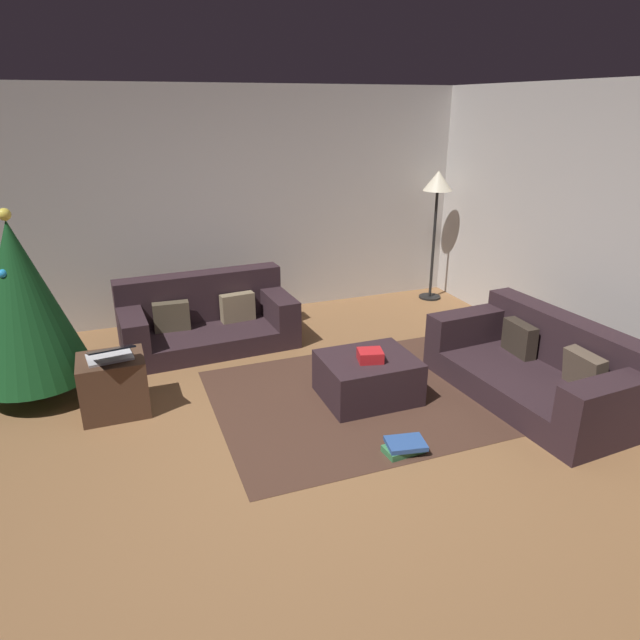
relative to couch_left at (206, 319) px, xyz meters
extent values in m
plane|color=brown|center=(0.26, -2.25, -0.27)|extent=(6.40, 6.40, 0.00)
cube|color=#BCB7B2|center=(0.26, 0.89, 1.03)|extent=(6.40, 0.12, 2.60)
cube|color=#2D1E23|center=(0.01, -0.10, -0.17)|extent=(1.79, 0.94, 0.20)
cube|color=#2D1E23|center=(-0.01, 0.20, 0.19)|extent=(1.75, 0.33, 0.52)
cube|color=#2D1E23|center=(0.76, -0.07, 0.08)|extent=(0.28, 0.86, 0.29)
cube|color=#2D1E23|center=(-0.75, -0.14, 0.08)|extent=(0.28, 0.86, 0.29)
cube|color=#8C7A5B|center=(0.35, 0.02, 0.08)|extent=(0.37, 0.16, 0.30)
cube|color=brown|center=(-0.35, -0.01, 0.08)|extent=(0.37, 0.14, 0.30)
cube|color=#2D1E23|center=(2.41, -2.18, -0.16)|extent=(1.09, 1.89, 0.23)
cube|color=#2D1E23|center=(2.78, -2.16, 0.18)|extent=(0.36, 1.84, 0.44)
cube|color=#2D1E23|center=(2.47, -2.98, 0.11)|extent=(0.98, 0.30, 0.30)
cube|color=#2D1E23|center=(2.36, -1.39, 0.11)|extent=(0.98, 0.30, 0.30)
cube|color=brown|center=(2.60, -2.54, 0.11)|extent=(0.17, 0.36, 0.31)
cube|color=#372D24|center=(2.55, -1.81, 0.11)|extent=(0.14, 0.36, 0.30)
cube|color=#2D1E23|center=(1.09, -1.68, -0.09)|extent=(0.78, 0.66, 0.38)
cube|color=red|center=(1.07, -1.74, 0.15)|extent=(0.24, 0.22, 0.10)
cube|color=black|center=(1.08, -1.74, 0.11)|extent=(0.06, 0.16, 0.02)
cylinder|color=brown|center=(-1.58, -0.62, -0.18)|extent=(0.10, 0.10, 0.19)
cone|color=#14471E|center=(-1.58, -0.62, 0.59)|extent=(0.98, 0.98, 1.36)
sphere|color=#2699E5|center=(-1.38, -0.43, 0.37)|extent=(0.06, 0.06, 0.06)
sphere|color=#2699E5|center=(-1.48, -0.44, 0.67)|extent=(0.07, 0.07, 0.07)
sphere|color=#2699E5|center=(-1.61, -0.54, 1.04)|extent=(0.08, 0.08, 0.08)
sphere|color=yellow|center=(-1.62, -0.49, 0.84)|extent=(0.08, 0.08, 0.08)
sphere|color=orange|center=(-1.57, -0.49, 0.90)|extent=(0.05, 0.05, 0.05)
sphere|color=#2699E5|center=(-1.66, -0.74, 0.87)|extent=(0.07, 0.07, 0.07)
sphere|color=#2699E5|center=(-1.70, -0.94, 0.19)|extent=(0.07, 0.07, 0.07)
sphere|color=#F2D84C|center=(-1.58, -0.62, 1.31)|extent=(0.10, 0.10, 0.10)
cube|color=#4C3323|center=(-0.96, -1.17, -0.03)|extent=(0.52, 0.44, 0.49)
cube|color=silver|center=(-0.96, -1.17, 0.22)|extent=(0.37, 0.29, 0.02)
cube|color=black|center=(-0.94, -1.33, 0.35)|extent=(0.37, 0.28, 0.09)
cube|color=#387A47|center=(0.98, -2.54, -0.25)|extent=(0.30, 0.19, 0.05)
cube|color=#2D5193|center=(0.99, -2.54, -0.20)|extent=(0.31, 0.26, 0.04)
cylinder|color=black|center=(3.01, 0.47, -0.26)|extent=(0.28, 0.28, 0.02)
cylinder|color=black|center=(3.01, 0.47, 0.42)|extent=(0.04, 0.04, 1.39)
cone|color=beige|center=(3.01, 0.47, 1.24)|extent=(0.36, 0.36, 0.24)
cube|color=#462C21|center=(1.09, -1.68, -0.27)|extent=(2.60, 2.00, 0.01)
camera|label=1|loc=(-0.84, -5.60, 2.12)|focal=31.66mm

